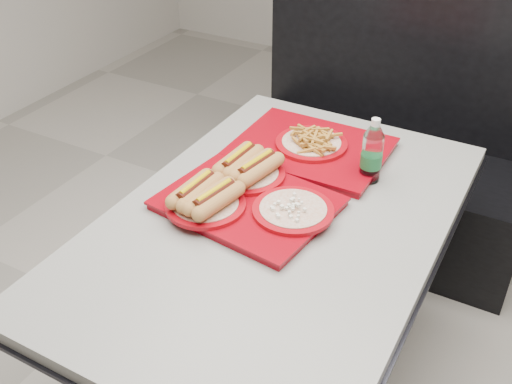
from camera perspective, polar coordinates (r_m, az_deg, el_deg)
The scene contains 5 objects.
diner_table at distance 1.83m, azimuth 1.90°, elevation -6.55°, with size 0.92×1.42×0.75m.
booth_bench at distance 2.79m, azimuth 12.24°, elevation 3.63°, with size 1.30×0.57×1.35m.
tray_near at distance 1.76m, azimuth -1.23°, elevation -0.16°, with size 0.52×0.45×0.11m.
tray_far at distance 2.03m, azimuth 5.29°, elevation 4.46°, with size 0.50×0.39×0.10m.
water_bottle at distance 1.88m, azimuth 10.98°, elevation 3.56°, with size 0.07×0.07×0.21m.
Camera 1 is at (0.62, -1.25, 1.78)m, focal length 42.00 mm.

